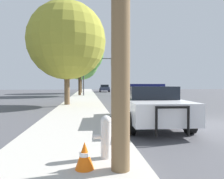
{
  "coord_description": "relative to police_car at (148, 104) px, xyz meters",
  "views": [
    {
      "loc": [
        -4.69,
        -7.98,
        1.57
      ],
      "look_at": [
        -1.54,
        19.83,
        0.87
      ],
      "focal_mm": 35.0,
      "sensor_mm": 36.0,
      "label": 1
    }
  ],
  "objects": [
    {
      "name": "ground_plane",
      "position": [
        2.35,
        -0.21,
        -0.8
      ],
      "size": [
        110.0,
        110.0,
        0.0
      ],
      "primitive_type": "plane",
      "color": "#4F4F54"
    },
    {
      "name": "sidewalk_left",
      "position": [
        -2.75,
        -0.21,
        -0.73
      ],
      "size": [
        3.0,
        110.0,
        0.13
      ],
      "color": "#BCB7AD",
      "rests_on": "ground_plane"
    },
    {
      "name": "police_car",
      "position": [
        0.0,
        0.0,
        0.0
      ],
      "size": [
        2.27,
        5.17,
        1.58
      ],
      "rotation": [
        0.0,
        0.0,
        3.1
      ],
      "color": "white",
      "rests_on": "ground_plane"
    },
    {
      "name": "fire_hydrant",
      "position": [
        -1.98,
        -3.97,
        -0.23
      ],
      "size": [
        0.49,
        0.22,
        0.83
      ],
      "color": "white",
      "rests_on": "sidewalk_left"
    },
    {
      "name": "traffic_light",
      "position": [
        -1.25,
        19.45,
        2.77
      ],
      "size": [
        3.87,
        0.35,
        4.83
      ],
      "color": "#424247",
      "rests_on": "sidewalk_left"
    },
    {
      "name": "car_background_distant",
      "position": [
        1.05,
        35.03,
        -0.03
      ],
      "size": [
        2.14,
        4.35,
        1.45
      ],
      "rotation": [
        0.0,
        0.0,
        -0.04
      ],
      "color": "#333856",
      "rests_on": "ground_plane"
    },
    {
      "name": "car_background_oncoming",
      "position": [
        5.1,
        29.64,
        -0.08
      ],
      "size": [
        2.01,
        4.48,
        1.35
      ],
      "rotation": [
        0.0,
        0.0,
        3.18
      ],
      "color": "black",
      "rests_on": "ground_plane"
    },
    {
      "name": "tree_sidewalk_mid",
      "position": [
        -3.32,
        20.33,
        4.97
      ],
      "size": [
        6.27,
        6.27,
        8.79
      ],
      "color": "#4C3823",
      "rests_on": "sidewalk_left"
    },
    {
      "name": "tree_sidewalk_near",
      "position": [
        -3.76,
        7.39,
        3.8
      ],
      "size": [
        5.46,
        5.46,
        7.21
      ],
      "color": "brown",
      "rests_on": "sidewalk_left"
    },
    {
      "name": "tree_sidewalk_far",
      "position": [
        -3.4,
        28.75,
        4.38
      ],
      "size": [
        5.87,
        5.87,
        7.99
      ],
      "color": "#4C3823",
      "rests_on": "sidewalk_left"
    },
    {
      "name": "traffic_cone",
      "position": [
        -2.39,
        -4.49,
        -0.44
      ],
      "size": [
        0.33,
        0.33,
        0.46
      ],
      "color": "orange",
      "rests_on": "sidewalk_left"
    }
  ]
}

